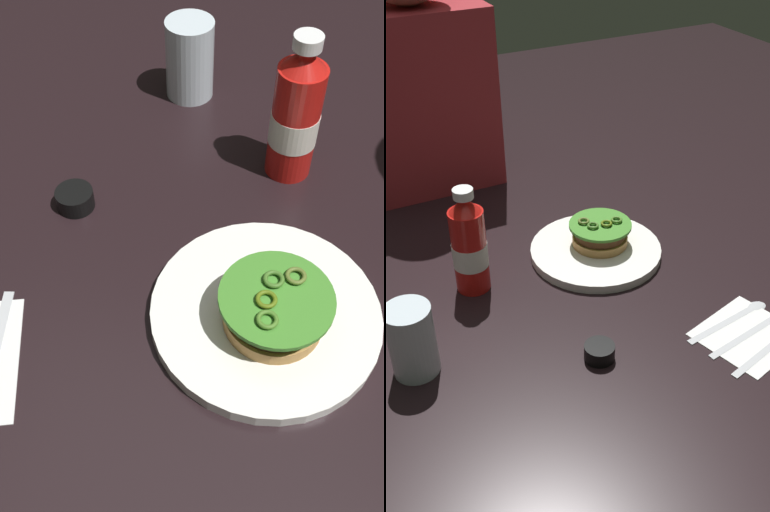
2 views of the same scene
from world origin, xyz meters
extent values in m
plane|color=black|center=(0.00, 0.00, 0.00)|extent=(3.00, 3.00, 0.00)
cylinder|color=white|center=(0.15, 0.15, 0.01)|extent=(0.26, 0.26, 0.02)
cylinder|color=#BD8847|center=(0.16, 0.16, 0.03)|extent=(0.11, 0.11, 0.02)
cylinder|color=#512D19|center=(0.16, 0.16, 0.04)|extent=(0.10, 0.10, 0.02)
cylinder|color=red|center=(0.16, 0.16, 0.05)|extent=(0.09, 0.09, 0.01)
cylinder|color=#3F8429|center=(0.16, 0.16, 0.06)|extent=(0.12, 0.12, 0.01)
torus|color=#406F25|center=(0.14, 0.15, 0.07)|extent=(0.02, 0.02, 0.01)
torus|color=#526A14|center=(0.17, 0.14, 0.07)|extent=(0.02, 0.02, 0.01)
torus|color=#576A28|center=(0.13, 0.17, 0.07)|extent=(0.02, 0.02, 0.01)
torus|color=#467725|center=(0.19, 0.15, 0.07)|extent=(0.02, 0.02, 0.01)
cylinder|color=red|center=(-0.10, 0.16, 0.08)|extent=(0.06, 0.06, 0.16)
cone|color=red|center=(-0.10, 0.16, 0.17)|extent=(0.06, 0.06, 0.03)
cylinder|color=white|center=(-0.10, 0.16, 0.20)|extent=(0.04, 0.04, 0.02)
cylinder|color=white|center=(-0.10, 0.16, 0.07)|extent=(0.06, 0.06, 0.04)
cylinder|color=silver|center=(-0.25, 0.00, 0.06)|extent=(0.07, 0.07, 0.12)
cylinder|color=black|center=(0.01, -0.11, 0.01)|extent=(0.05, 0.05, 0.03)
camera|label=1|loc=(0.52, 0.12, 0.57)|focal=41.69mm
camera|label=2|loc=(-0.35, -0.72, 0.69)|focal=42.72mm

